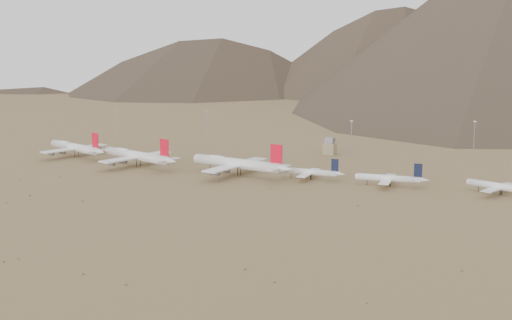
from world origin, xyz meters
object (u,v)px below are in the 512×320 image
at_px(narrowbody_a, 311,172).
at_px(widebody_centre, 137,156).
at_px(control_tower, 330,147).
at_px(widebody_east, 238,163).
at_px(widebody_west, 76,147).
at_px(narrowbody_b, 391,178).

bearing_deg(narrowbody_a, widebody_centre, -177.34).
bearing_deg(control_tower, widebody_east, -104.88).
height_order(widebody_west, widebody_east, widebody_east).
relative_size(widebody_west, narrowbody_b, 1.47).
height_order(narrowbody_b, control_tower, narrowbody_b).
xyz_separation_m(widebody_centre, widebody_east, (71.65, 1.21, 0.34)).
xyz_separation_m(widebody_centre, control_tower, (96.88, 96.14, -1.75)).
bearing_deg(widebody_east, narrowbody_b, 14.64).
bearing_deg(narrowbody_b, control_tower, 121.20).
height_order(widebody_east, control_tower, widebody_east).
relative_size(widebody_west, widebody_centre, 0.92).
bearing_deg(narrowbody_b, widebody_centre, 177.29).
xyz_separation_m(narrowbody_b, control_tower, (-65.95, 85.63, 0.83)).
height_order(widebody_west, control_tower, widebody_west).
height_order(widebody_centre, narrowbody_a, widebody_centre).
height_order(widebody_centre, widebody_east, widebody_east).
bearing_deg(control_tower, widebody_west, -151.76).
relative_size(widebody_west, narrowbody_a, 1.54).
xyz_separation_m(widebody_west, narrowbody_b, (222.46, -1.55, -2.07)).
distance_m(widebody_west, control_tower, 177.67).
height_order(widebody_west, widebody_centre, widebody_centre).
distance_m(narrowbody_b, control_tower, 108.09).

